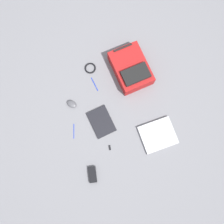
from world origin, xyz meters
The scene contains 10 objects.
ground_plane centered at (0.00, 0.00, 0.00)m, with size 4.00×4.00×0.00m, color slate.
backpack centered at (0.29, 0.30, 0.07)m, with size 0.35×0.45×0.17m.
laptop centered at (0.34, -0.37, 0.02)m, with size 0.33×0.28×0.03m.
book_manual centered at (-0.13, -0.10, 0.01)m, with size 0.23×0.29×0.02m.
computer_mouse centered at (-0.35, 0.15, 0.02)m, with size 0.07×0.10×0.04m, color #4C4C51.
cable_coil centered at (-0.08, 0.45, 0.01)m, with size 0.11×0.11×0.01m, color black.
power_brick centered at (-0.34, -0.53, 0.02)m, with size 0.07×0.14×0.03m, color black.
pen_black centered at (-0.40, -0.10, 0.00)m, with size 0.01×0.01×0.14m, color #1933B2.
pen_blue centered at (-0.08, 0.28, 0.00)m, with size 0.01×0.01×0.15m, color #1933B2.
usb_stick centered at (-0.12, -0.35, 0.00)m, with size 0.02×0.05×0.01m, color black.
Camera 1 is at (-0.12, -0.42, 2.22)m, focal length 37.93 mm.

